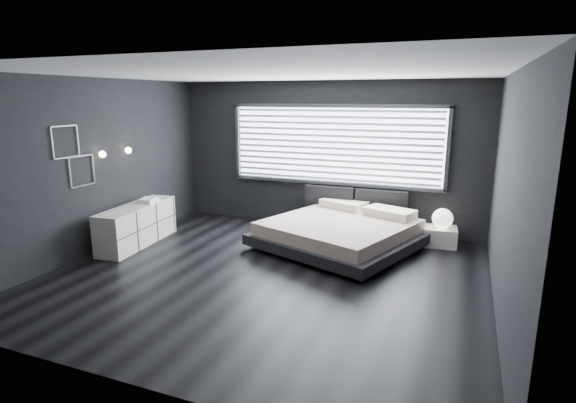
% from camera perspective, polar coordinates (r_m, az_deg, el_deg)
% --- Properties ---
extents(room, '(6.04, 6.00, 2.80)m').
position_cam_1_polar(room, '(6.15, -2.93, 2.87)').
color(room, black).
rests_on(room, ground).
extents(window, '(4.14, 0.09, 1.52)m').
position_cam_1_polar(window, '(8.57, 5.86, 7.13)').
color(window, white).
rests_on(window, ground).
extents(headboard, '(1.96, 0.16, 0.52)m').
position_cam_1_polar(headboard, '(8.57, 8.48, 0.01)').
color(headboard, black).
rests_on(headboard, ground).
extents(sconce_near, '(0.18, 0.11, 0.11)m').
position_cam_1_polar(sconce_near, '(7.80, -22.52, 5.55)').
color(sconce_near, silver).
rests_on(sconce_near, ground).
extents(sconce_far, '(0.18, 0.11, 0.11)m').
position_cam_1_polar(sconce_far, '(8.24, -19.63, 6.14)').
color(sconce_far, silver).
rests_on(sconce_far, ground).
extents(wall_art_upper, '(0.01, 0.48, 0.48)m').
position_cam_1_polar(wall_art_upper, '(7.43, -26.41, 6.80)').
color(wall_art_upper, '#47474C').
rests_on(wall_art_upper, ground).
extents(wall_art_lower, '(0.01, 0.48, 0.48)m').
position_cam_1_polar(wall_art_lower, '(7.65, -24.68, 3.56)').
color(wall_art_lower, '#47474C').
rests_on(wall_art_lower, ground).
extents(bed, '(2.97, 2.91, 0.61)m').
position_cam_1_polar(bed, '(7.64, 6.66, -3.78)').
color(bed, black).
rests_on(bed, ground).
extents(nightstand, '(0.59, 0.50, 0.32)m').
position_cam_1_polar(nightstand, '(8.16, 18.71, -4.22)').
color(nightstand, white).
rests_on(nightstand, ground).
extents(orb_lamp, '(0.34, 0.34, 0.34)m').
position_cam_1_polar(orb_lamp, '(8.03, 19.02, -2.05)').
color(orb_lamp, white).
rests_on(orb_lamp, nightstand).
extents(dresser, '(0.64, 1.75, 0.69)m').
position_cam_1_polar(dresser, '(8.18, -18.59, -2.82)').
color(dresser, white).
rests_on(dresser, ground).
extents(book_stack, '(0.32, 0.40, 0.07)m').
position_cam_1_polar(book_stack, '(8.29, -17.36, 0.16)').
color(book_stack, white).
rests_on(book_stack, dresser).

